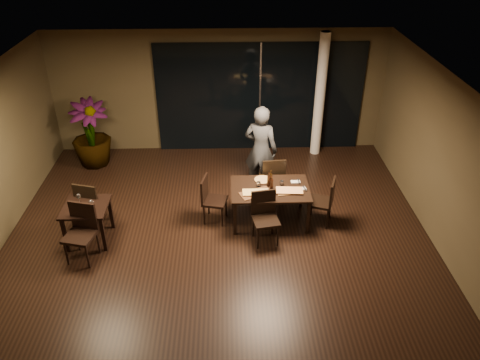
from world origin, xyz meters
The scene contains 31 objects.
ground centered at (0.00, 0.00, 0.00)m, with size 8.00×8.00×0.00m, color black.
wall_back centered at (0.00, 4.05, 1.50)m, with size 8.00×0.10×3.00m, color #433924.
wall_right centered at (4.05, 0.00, 1.50)m, with size 0.10×8.00×3.00m, color #433924.
ceiling centered at (0.00, 0.00, 3.02)m, with size 8.00×8.00×0.04m, color silver.
window_panel centered at (1.00, 3.96, 1.35)m, with size 5.00×0.06×2.70m, color black.
column centered at (2.40, 3.65, 1.50)m, with size 0.24×0.24×3.00m, color white.
main_table centered at (1.00, 0.80, 0.68)m, with size 1.50×1.00×0.75m.
side_table centered at (-2.40, 0.30, 0.62)m, with size 0.80×0.80×0.75m.
chair_main_far centered at (1.12, 1.51, 0.58)m, with size 0.52×0.52×1.03m.
chair_main_near centered at (0.85, 0.22, 0.55)m, with size 0.53×0.53×0.99m.
chair_main_left centered at (-0.15, 0.85, 0.53)m, with size 0.53×0.53×0.95m.
chair_main_right centered at (2.06, 0.69, 0.54)m, with size 0.58×0.58×0.98m.
chair_side_far centered at (-2.43, 0.70, 0.57)m, with size 0.57×0.57×1.01m.
chair_side_near centered at (-2.37, -0.17, 0.59)m, with size 0.59×0.59×1.06m.
diner centered at (0.89, 1.95, 0.98)m, with size 0.66×0.44×1.96m, color #303236.
potted_plant centered at (-3.00, 3.23, 0.80)m, with size 0.87×0.87×1.60m, color #1B4E1A.
pizza_board_left centered at (0.71, 0.61, 0.76)m, with size 0.59×0.30×0.01m, color #4A2B17.
pizza_board_right centered at (1.35, 0.66, 0.76)m, with size 0.50×0.25×0.01m, color #482E17.
oblong_pizza_left centered at (0.71, 0.61, 0.77)m, with size 0.47×0.22×0.02m, color maroon, non-canonical shape.
oblong_pizza_right centered at (1.35, 0.66, 0.77)m, with size 0.48×0.23×0.02m, color maroon, non-canonical shape.
round_pizza centered at (0.87, 1.10, 0.76)m, with size 0.31×0.31×0.01m, color #AC1F13.
bottle_a centered at (0.97, 0.88, 0.89)m, with size 0.06×0.06×0.29m, color black, non-canonical shape.
bottle_b centered at (1.02, 0.78, 0.88)m, with size 0.06×0.06×0.26m, color black, non-canonical shape.
bottle_c centered at (1.02, 0.95, 0.90)m, with size 0.07×0.07×0.30m, color black, non-canonical shape.
tumbler_left centered at (0.78, 0.87, 0.80)m, with size 0.08×0.08×0.10m, color white.
tumbler_right centered at (1.23, 0.91, 0.79)m, with size 0.07×0.07×0.09m, color white.
napkin_near centered at (1.59, 0.75, 0.76)m, with size 0.18×0.10×0.01m, color silver.
napkin_far centered at (1.52, 1.01, 0.76)m, with size 0.18×0.10×0.01m, color white.
wine_glass_a centered at (-2.52, 0.41, 0.84)m, with size 0.08×0.08×0.19m, color white, non-canonical shape.
wine_glass_b centered at (-2.25, 0.21, 0.84)m, with size 0.08×0.08×0.18m, color white, non-canonical shape.
side_napkin centered at (-2.30, 0.14, 0.76)m, with size 0.18×0.11×0.01m, color white.
Camera 1 is at (0.18, -6.76, 5.54)m, focal length 35.00 mm.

